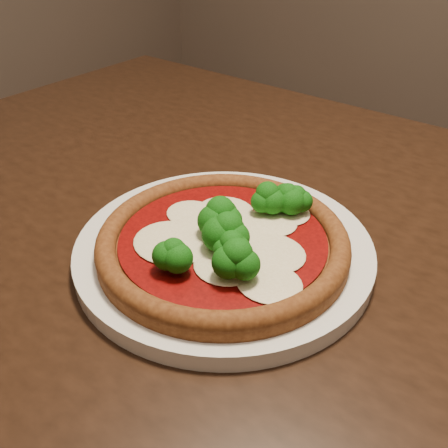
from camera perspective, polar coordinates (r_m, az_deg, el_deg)
The scene contains 3 objects.
dining_table at distance 0.61m, azimuth 8.42°, elevation -9.20°, with size 1.38×0.90×0.75m.
plate at distance 0.52m, azimuth 0.00°, elevation -2.83°, with size 0.31×0.31×0.02m, color white.
pizza at distance 0.49m, azimuth 0.30°, elevation -1.55°, with size 0.25×0.25×0.06m.
Camera 1 is at (0.07, -0.48, 1.07)m, focal length 40.00 mm.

